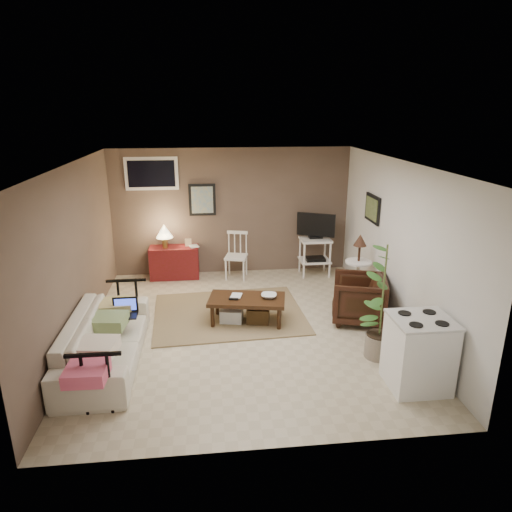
{
  "coord_description": "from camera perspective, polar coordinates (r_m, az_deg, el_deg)",
  "views": [
    {
      "loc": [
        -0.47,
        -6.02,
        3.09
      ],
      "look_at": [
        0.23,
        0.35,
        1.0
      ],
      "focal_mm": 32.0,
      "sensor_mm": 36.0,
      "label": 1
    }
  ],
  "objects": [
    {
      "name": "book_console",
      "position": [
        8.59,
        -8.35,
        1.81
      ],
      "size": [
        0.16,
        0.06,
        0.22
      ],
      "primitive_type": "imported",
      "rotation": [
        0.0,
        0.0,
        0.26
      ],
      "color": "#351C0E",
      "rests_on": "red_console"
    },
    {
      "name": "sofa_end_rails",
      "position": [
        6.08,
        -17.23,
        -9.51
      ],
      "size": [
        0.58,
        2.15,
        0.72
      ],
      "primitive_type": null,
      "color": "black",
      "rests_on": "floor"
    },
    {
      "name": "rug",
      "position": [
        7.24,
        -3.42,
        -7.16
      ],
      "size": [
        2.4,
        1.97,
        0.02
      ],
      "primitive_type": "cube",
      "rotation": [
        0.0,
        0.0,
        0.06
      ],
      "color": "olive",
      "rests_on": "floor"
    },
    {
      "name": "red_console",
      "position": [
        8.75,
        -10.26,
        -0.41
      ],
      "size": [
        0.91,
        0.4,
        1.05
      ],
      "color": "maroon",
      "rests_on": "floor"
    },
    {
      "name": "window",
      "position": [
        8.63,
        -12.93,
        10.0
      ],
      "size": [
        0.96,
        0.03,
        0.6
      ],
      "primitive_type": "cube",
      "color": "white"
    },
    {
      "name": "tv_stand",
      "position": [
        8.75,
        7.43,
        1.64
      ],
      "size": [
        0.68,
        0.47,
        1.21
      ],
      "color": "white",
      "rests_on": "floor"
    },
    {
      "name": "coffee_table",
      "position": [
        6.87,
        -1.2,
        -6.51
      ],
      "size": [
        1.21,
        0.78,
        0.43
      ],
      "color": "#351C0E",
      "rests_on": "floor"
    },
    {
      "name": "book_table",
      "position": [
        6.83,
        -3.14,
        -4.19
      ],
      "size": [
        0.16,
        0.06,
        0.21
      ],
      "primitive_type": "imported",
      "rotation": [
        0.0,
        0.0,
        -0.26
      ],
      "color": "#351C0E",
      "rests_on": "coffee_table"
    },
    {
      "name": "stove",
      "position": [
        5.63,
        19.66,
        -11.3
      ],
      "size": [
        0.67,
        0.62,
        0.87
      ],
      "color": "white",
      "rests_on": "floor"
    },
    {
      "name": "art_right",
      "position": [
        7.73,
        14.36,
        5.76
      ],
      "size": [
        0.03,
        0.6,
        0.45
      ],
      "primitive_type": "cube",
      "color": "black"
    },
    {
      "name": "sofa_pillows",
      "position": [
        5.81,
        -18.51,
        -9.27
      ],
      "size": [
        0.41,
        2.04,
        0.14
      ],
      "primitive_type": null,
      "color": "beige",
      "rests_on": "sofa"
    },
    {
      "name": "sofa",
      "position": [
        6.08,
        -18.44,
        -9.01
      ],
      "size": [
        0.63,
        2.15,
        0.84
      ],
      "primitive_type": "imported",
      "rotation": [
        0.0,
        0.0,
        1.57
      ],
      "color": "beige",
      "rests_on": "floor"
    },
    {
      "name": "bowl",
      "position": [
        6.76,
        1.63,
        -4.33
      ],
      "size": [
        0.23,
        0.1,
        0.23
      ],
      "primitive_type": "imported",
      "rotation": [
        0.0,
        0.0,
        -0.18
      ],
      "color": "#351C0E",
      "rests_on": "coffee_table"
    },
    {
      "name": "spindle_chair",
      "position": [
        8.62,
        -2.48,
        -0.1
      ],
      "size": [
        0.48,
        0.48,
        0.87
      ],
      "color": "white",
      "rests_on": "floor"
    },
    {
      "name": "side_table",
      "position": [
        7.66,
        12.72,
        -0.49
      ],
      "size": [
        0.43,
        0.43,
        1.15
      ],
      "color": "white",
      "rests_on": "floor"
    },
    {
      "name": "laptop",
      "position": [
        6.31,
        -16.05,
        -6.49
      ],
      "size": [
        0.33,
        0.24,
        0.23
      ],
      "color": "black",
      "rests_on": "sofa"
    },
    {
      "name": "potted_plant",
      "position": [
        5.93,
        15.55,
        -5.1
      ],
      "size": [
        0.39,
        0.39,
        1.55
      ],
      "color": "gray",
      "rests_on": "floor"
    },
    {
      "name": "armchair",
      "position": [
        7.04,
        12.73,
        -4.99
      ],
      "size": [
        0.9,
        0.93,
        0.78
      ],
      "primitive_type": "imported",
      "rotation": [
        0.0,
        0.0,
        -1.87
      ],
      "color": "black",
      "rests_on": "floor"
    },
    {
      "name": "art_back",
      "position": [
        8.65,
        -6.73,
        7.0
      ],
      "size": [
        0.5,
        0.03,
        0.6
      ],
      "primitive_type": "cube",
      "color": "black"
    },
    {
      "name": "floor",
      "position": [
        6.78,
        -1.61,
        -9.06
      ],
      "size": [
        5.0,
        5.0,
        0.0
      ],
      "primitive_type": "plane",
      "color": "#C1B293",
      "rests_on": "ground"
    }
  ]
}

